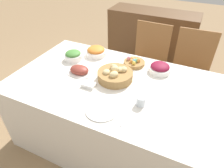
{
  "coord_description": "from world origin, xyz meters",
  "views": [
    {
      "loc": [
        0.54,
        -1.27,
        1.75
      ],
      "look_at": [
        -0.02,
        -0.08,
        0.77
      ],
      "focal_mm": 32.0,
      "sensor_mm": 36.0,
      "label": 1
    }
  ],
  "objects": [
    {
      "name": "fork",
      "position": [
        -0.12,
        -0.35,
        0.73
      ],
      "size": [
        0.02,
        0.16,
        0.0
      ],
      "rotation": [
        0.0,
        0.0,
        -0.08
      ],
      "color": "silver",
      "rests_on": "dining_table"
    },
    {
      "name": "drinking_cup",
      "position": [
        0.26,
        -0.17,
        0.76
      ],
      "size": [
        0.07,
        0.07,
        0.07
      ],
      "color": "silver",
      "rests_on": "dining_table"
    },
    {
      "name": "dining_table",
      "position": [
        0.0,
        0.0,
        0.36
      ],
      "size": [
        1.87,
        1.07,
        0.73
      ],
      "color": "white",
      "rests_on": "ground"
    },
    {
      "name": "carrot_bowl",
      "position": [
        -0.41,
        0.36,
        0.77
      ],
      "size": [
        0.21,
        0.21,
        0.1
      ],
      "color": "white",
      "rests_on": "dining_table"
    },
    {
      "name": "spoon",
      "position": [
        0.2,
        -0.35,
        0.73
      ],
      "size": [
        0.02,
        0.16,
        0.0
      ],
      "rotation": [
        0.0,
        0.0,
        0.08
      ],
      "color": "silver",
      "rests_on": "dining_table"
    },
    {
      "name": "ham_platter",
      "position": [
        -0.39,
        0.0,
        0.75
      ],
      "size": [
        0.28,
        0.19,
        0.08
      ],
      "color": "white",
      "rests_on": "dining_table"
    },
    {
      "name": "butter_dish",
      "position": [
        -0.2,
        -0.14,
        0.74
      ],
      "size": [
        0.12,
        0.07,
        0.03
      ],
      "color": "white",
      "rests_on": "dining_table"
    },
    {
      "name": "beet_salad_bowl",
      "position": [
        0.28,
        0.33,
        0.77
      ],
      "size": [
        0.2,
        0.2,
        0.09
      ],
      "color": "white",
      "rests_on": "dining_table"
    },
    {
      "name": "bread_basket",
      "position": [
        -0.05,
        0.04,
        0.77
      ],
      "size": [
        0.31,
        0.31,
        0.13
      ],
      "color": "#9E7542",
      "rests_on": "dining_table"
    },
    {
      "name": "green_salad_bowl",
      "position": [
        -0.57,
        0.18,
        0.77
      ],
      "size": [
        0.18,
        0.18,
        0.1
      ],
      "color": "white",
      "rests_on": "dining_table"
    },
    {
      "name": "ground_plane",
      "position": [
        0.0,
        0.0,
        0.0
      ],
      "size": [
        12.0,
        12.0,
        0.0
      ],
      "primitive_type": "plane",
      "color": "#937551"
    },
    {
      "name": "sideboard",
      "position": [
        -0.14,
        1.6,
        0.44
      ],
      "size": [
        1.28,
        0.44,
        0.88
      ],
      "color": "brown",
      "rests_on": "ground"
    },
    {
      "name": "knife",
      "position": [
        0.17,
        -0.35,
        0.73
      ],
      "size": [
        0.02,
        0.16,
        0.0
      ],
      "rotation": [
        0.0,
        0.0,
        -0.08
      ],
      "color": "silver",
      "rests_on": "dining_table"
    },
    {
      "name": "egg_basket",
      "position": [
        0.02,
        0.35,
        0.75
      ],
      "size": [
        0.2,
        0.2,
        0.08
      ],
      "color": "#9E7542",
      "rests_on": "dining_table"
    },
    {
      "name": "chair_far_right",
      "position": [
        0.53,
        0.86,
        0.51
      ],
      "size": [
        0.43,
        0.43,
        0.94
      ],
      "rotation": [
        0.0,
        0.0,
        0.03
      ],
      "color": "brown",
      "rests_on": "ground"
    },
    {
      "name": "dinner_plate",
      "position": [
        0.03,
        -0.35,
        0.73
      ],
      "size": [
        0.24,
        0.24,
        0.01
      ],
      "color": "white",
      "rests_on": "dining_table"
    },
    {
      "name": "chair_far_center",
      "position": [
        0.03,
        0.86,
        0.51
      ],
      "size": [
        0.43,
        0.43,
        0.94
      ],
      "rotation": [
        0.0,
        0.0,
        -0.03
      ],
      "color": "brown",
      "rests_on": "ground"
    }
  ]
}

